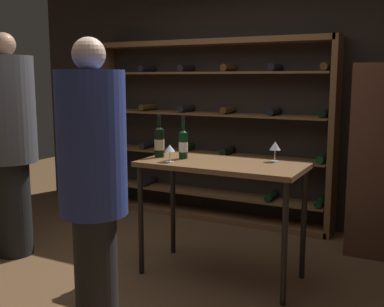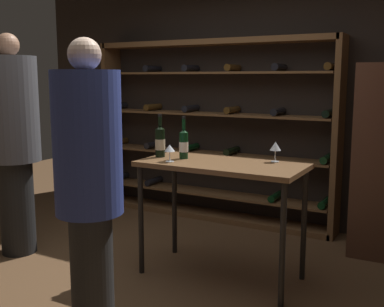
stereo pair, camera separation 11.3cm
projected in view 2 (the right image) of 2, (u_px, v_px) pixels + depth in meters
name	position (u px, v px, depth m)	size (l,w,h in m)	color
ground_plane	(148.00, 280.00, 3.81)	(10.04, 10.04, 0.00)	brown
back_wall	(247.00, 100.00, 5.33)	(5.69, 0.10, 2.76)	black
wine_rack	(211.00, 131.00, 5.37)	(2.90, 0.32, 2.04)	brown
tasting_table	(222.00, 175.00, 3.76)	(1.31, 0.63, 0.95)	brown
person_bystander_dark_jacket	(89.00, 177.00, 2.85)	(0.41, 0.41, 1.85)	black
person_guest_blue_shirt	(13.00, 135.00, 4.26)	(0.48, 0.48, 2.01)	black
display_cabinet	(380.00, 162.00, 4.21)	(0.44, 0.36, 1.75)	#4C2D1E
wine_bottle_amber_reserve	(184.00, 144.00, 3.91)	(0.08, 0.08, 0.35)	black
wine_bottle_green_slim	(160.00, 141.00, 3.99)	(0.08, 0.08, 0.37)	black
wine_glass_stemmed_center	(170.00, 149.00, 3.75)	(0.09, 0.09, 0.14)	silver
wine_glass_stemmed_left	(275.00, 147.00, 3.75)	(0.09, 0.09, 0.16)	silver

